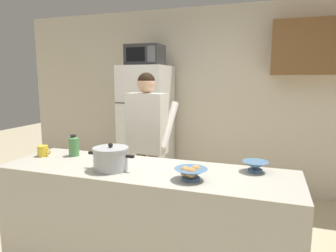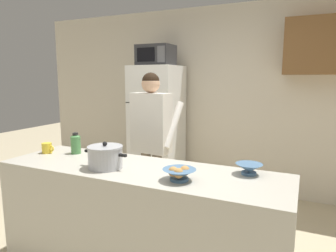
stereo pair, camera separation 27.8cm
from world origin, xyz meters
name	(u,v)px [view 1 (the left image)]	position (x,y,z in m)	size (l,w,h in m)	color
back_wall_unit	(223,93)	(0.24, 2.27, 1.40)	(6.00, 0.48, 2.60)	beige
kitchen_island	(145,224)	(0.00, 0.00, 0.46)	(2.29, 0.68, 0.92)	#BCB7A8
refrigerator	(146,129)	(-0.77, 1.85, 0.89)	(0.64, 0.68, 1.78)	white
microwave	(145,55)	(-0.77, 1.83, 1.92)	(0.48, 0.37, 0.28)	#2D2D30
person_near_pot	(147,131)	(-0.35, 0.89, 1.04)	(0.54, 0.46, 1.67)	#726656
cooking_pot	(111,158)	(-0.23, -0.10, 1.01)	(0.38, 0.27, 0.21)	#ADAFB5
coffee_mug	(43,151)	(-1.01, 0.05, 0.97)	(0.13, 0.09, 0.10)	yellow
bread_bowl	(191,173)	(0.40, -0.14, 0.97)	(0.23, 0.23, 0.10)	#4C7299
empty_bowl	(255,166)	(0.81, 0.20, 0.97)	(0.19, 0.19, 0.08)	#4C7299
bottle_near_edge	(74,145)	(-0.75, 0.15, 1.01)	(0.09, 0.09, 0.19)	#4C8C4C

